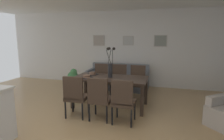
# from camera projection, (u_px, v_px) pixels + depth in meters

# --- Properties ---
(ground_plane) EXTENTS (9.00, 9.00, 0.00)m
(ground_plane) POSITION_uv_depth(u_px,v_px,m) (87.00, 122.00, 3.88)
(ground_plane) COLOR tan
(back_wall_panel) EXTENTS (9.00, 0.10, 2.60)m
(back_wall_panel) POSITION_uv_depth(u_px,v_px,m) (123.00, 49.00, 6.72)
(back_wall_panel) COLOR silver
(back_wall_panel) RESTS_ON ground
(dining_table) EXTENTS (1.80, 0.90, 0.74)m
(dining_table) POSITION_uv_depth(u_px,v_px,m) (110.00, 80.00, 4.66)
(dining_table) COLOR #33261E
(dining_table) RESTS_ON ground
(dining_chair_near_left) EXTENTS (0.47, 0.47, 0.92)m
(dining_chair_near_left) POSITION_uv_depth(u_px,v_px,m) (75.00, 94.00, 4.04)
(dining_chair_near_left) COLOR #3D2D23
(dining_chair_near_left) RESTS_ON ground
(dining_chair_near_right) EXTENTS (0.45, 0.45, 0.92)m
(dining_chair_near_right) POSITION_uv_depth(u_px,v_px,m) (101.00, 78.00, 5.64)
(dining_chair_near_right) COLOR #3D2D23
(dining_chair_near_right) RESTS_ON ground
(dining_chair_far_left) EXTENTS (0.45, 0.45, 0.92)m
(dining_chair_far_left) POSITION_uv_depth(u_px,v_px,m) (100.00, 97.00, 3.89)
(dining_chair_far_left) COLOR #3D2D23
(dining_chair_far_left) RESTS_ON ground
(dining_chair_far_right) EXTENTS (0.47, 0.47, 0.92)m
(dining_chair_far_right) POSITION_uv_depth(u_px,v_px,m) (119.00, 79.00, 5.50)
(dining_chair_far_right) COLOR #3D2D23
(dining_chair_far_right) RESTS_ON ground
(dining_chair_mid_left) EXTENTS (0.44, 0.44, 0.92)m
(dining_chair_mid_left) POSITION_uv_depth(u_px,v_px,m) (123.00, 99.00, 3.72)
(dining_chair_mid_left) COLOR #3D2D23
(dining_chair_mid_left) RESTS_ON ground
(dining_chair_mid_right) EXTENTS (0.45, 0.45, 0.92)m
(dining_chair_mid_right) POSITION_uv_depth(u_px,v_px,m) (137.00, 80.00, 5.34)
(dining_chair_mid_right) COLOR #3D2D23
(dining_chair_mid_right) RESTS_ON ground
(centerpiece_vase) EXTENTS (0.21, 0.23, 0.73)m
(centerpiece_vase) POSITION_uv_depth(u_px,v_px,m) (110.00, 66.00, 4.60)
(centerpiece_vase) COLOR #232326
(centerpiece_vase) RESTS_ON dining_table
(placemat_near_left) EXTENTS (0.32, 0.32, 0.01)m
(placemat_near_left) POSITION_uv_depth(u_px,v_px,m) (86.00, 78.00, 4.61)
(placemat_near_left) COLOR black
(placemat_near_left) RESTS_ON dining_table
(bowl_near_left) EXTENTS (0.17, 0.17, 0.07)m
(bowl_near_left) POSITION_uv_depth(u_px,v_px,m) (86.00, 76.00, 4.60)
(bowl_near_left) COLOR brown
(bowl_near_left) RESTS_ON dining_table
(placemat_near_right) EXTENTS (0.32, 0.32, 0.01)m
(placemat_near_right) POSITION_uv_depth(u_px,v_px,m) (93.00, 74.00, 4.99)
(placemat_near_right) COLOR black
(placemat_near_right) RESTS_ON dining_table
(bowl_near_right) EXTENTS (0.17, 0.17, 0.07)m
(bowl_near_right) POSITION_uv_depth(u_px,v_px,m) (93.00, 73.00, 4.98)
(bowl_near_right) COLOR brown
(bowl_near_right) RESTS_ON dining_table
(sofa) EXTENTS (1.99, 0.84, 0.80)m
(sofa) POSITION_uv_depth(u_px,v_px,m) (118.00, 80.00, 6.39)
(sofa) COLOR slate
(sofa) RESTS_ON ground
(framed_picture_left) EXTENTS (0.43, 0.03, 0.39)m
(framed_picture_left) POSITION_uv_depth(u_px,v_px,m) (99.00, 40.00, 6.85)
(framed_picture_left) COLOR #B2ADA3
(framed_picture_center) EXTENTS (0.38, 0.03, 0.32)m
(framed_picture_center) POSITION_uv_depth(u_px,v_px,m) (128.00, 41.00, 6.55)
(framed_picture_center) COLOR #B2ADA3
(framed_picture_right) EXTENTS (0.42, 0.03, 0.38)m
(framed_picture_right) POSITION_uv_depth(u_px,v_px,m) (160.00, 41.00, 6.25)
(framed_picture_right) COLOR #B2ADA3
(potted_plant) EXTENTS (0.36, 0.36, 0.67)m
(potted_plant) POSITION_uv_depth(u_px,v_px,m) (73.00, 77.00, 6.37)
(potted_plant) COLOR brown
(potted_plant) RESTS_ON ground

